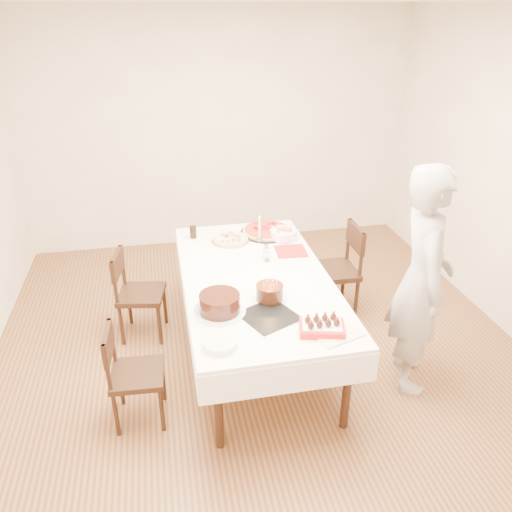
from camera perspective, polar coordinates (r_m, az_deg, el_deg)
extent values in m
plane|color=#542E1C|center=(4.28, 0.86, -11.79)|extent=(5.00, 5.00, 0.00)
cube|color=#ECE1C6|center=(5.96, -4.32, 13.92)|extent=(4.50, 0.04, 2.70)
cube|color=white|center=(4.14, 0.00, -6.87)|extent=(1.70, 2.37, 0.75)
imported|color=#BBB5B0|center=(3.81, 18.38, -2.77)|extent=(0.58, 0.73, 1.76)
cylinder|color=beige|center=(4.52, -2.94, 1.91)|extent=(0.38, 0.38, 0.04)
cylinder|color=red|center=(4.69, 1.21, 2.91)|extent=(0.62, 0.62, 0.04)
cube|color=#B21E1E|center=(4.36, 4.00, 0.54)|extent=(0.28, 0.28, 0.01)
cylinder|color=white|center=(4.57, 3.17, 2.53)|extent=(0.31, 0.31, 0.08)
cylinder|color=white|center=(4.46, 0.40, 3.12)|extent=(0.07, 0.07, 0.27)
cylinder|color=black|center=(4.61, -7.20, 2.72)|extent=(0.08, 0.08, 0.11)
cylinder|color=black|center=(3.48, -4.17, -5.45)|extent=(0.44, 0.44, 0.14)
cube|color=black|center=(3.46, 1.49, -6.90)|extent=(0.45, 0.45, 0.01)
cylinder|color=#3B1A10|center=(3.59, 1.57, -3.68)|extent=(0.26, 0.26, 0.18)
cube|color=beige|center=(3.33, 9.34, -8.83)|extent=(0.35, 0.28, 0.03)
cylinder|color=white|center=(3.18, -4.15, -9.93)|extent=(0.29, 0.29, 0.05)
cylinder|color=white|center=(3.54, -4.62, -6.09)|extent=(0.39, 0.39, 0.01)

